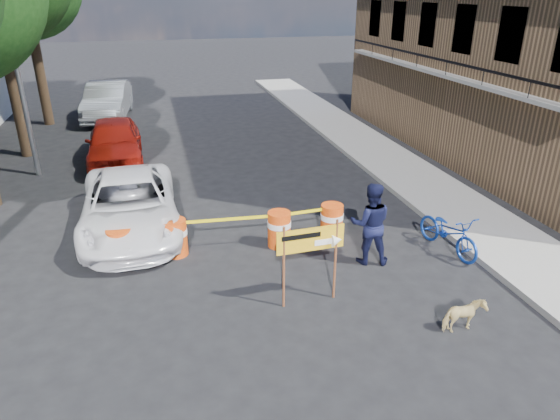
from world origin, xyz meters
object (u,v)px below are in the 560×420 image
barrel_far_left (120,247)px  bicycle (451,214)px  suv_white (130,205)px  sedan_red (114,141)px  barrel_mid_right (279,228)px  barrel_far_right (332,221)px  dog (464,316)px  detour_sign (319,245)px  barrel_mid_left (175,237)px  sedan_silver (108,101)px  pedestrian (370,224)px

barrel_far_left → bicycle: bicycle is taller
suv_white → sedan_red: sedan_red is taller
bicycle → suv_white: size_ratio=0.38×
barrel_mid_right → suv_white: bearing=152.9°
barrel_mid_right → barrel_far_right: same height
barrel_far_right → sedan_red: 9.51m
barrel_far_left → dog: 7.43m
barrel_mid_right → bicycle: (3.87, -1.26, 0.50)m
detour_sign → bicycle: (3.71, 1.25, -0.31)m
barrel_far_left → dog: barrel_far_left is taller
barrel_mid_left → sedan_red: sedan_red is taller
barrel_mid_right → suv_white: (-3.54, 1.81, 0.25)m
suv_white → sedan_silver: size_ratio=0.99×
bicycle → sedan_silver: bearing=107.4°
barrel_far_left → sedan_silver: (-1.10, 15.11, 0.39)m
barrel_far_left → bicycle: size_ratio=0.46×
dog → barrel_mid_right: bearing=25.3°
barrel_far_left → bicycle: (7.60, -1.24, 0.50)m
barrel_mid_right → sedan_silver: 15.85m
barrel_mid_left → detour_sign: 3.86m
barrel_far_left → barrel_mid_right: same height
detour_sign → pedestrian: (1.65, 1.25, -0.32)m
barrel_far_left → barrel_far_right: bearing=1.5°
barrel_mid_left → detour_sign: detour_sign is taller
detour_sign → bicycle: bicycle is taller
barrel_far_right → sedan_red: size_ratio=0.19×
suv_white → detour_sign: bearing=-50.7°
barrel_mid_left → barrel_far_right: bearing=-1.0°
suv_white → sedan_red: size_ratio=1.11×
dog → suv_white: (-6.00, 5.93, 0.39)m
detour_sign → dog: 2.97m
dog → suv_white: size_ratio=0.15×
sedan_red → suv_white: bearing=-85.6°
detour_sign → barrel_far_left: bearing=144.5°
sedan_red → sedan_silver: sedan_silver is taller
barrel_mid_right → barrel_far_left: bearing=-179.6°
bicycle → sedan_red: bicycle is taller
barrel_far_right → dog: bearing=-75.8°
barrel_far_left → sedan_red: sedan_red is taller
detour_sign → sedan_red: detour_sign is taller
barrel_mid_right → dog: bearing=-59.1°
suv_white → barrel_far_right: bearing=-20.3°
bicycle → sedan_silver: bicycle is taller
barrel_mid_left → barrel_far_right: (3.89, -0.07, 0.00)m
barrel_far_left → barrel_mid_left: bearing=9.1°
sedan_silver → detour_sign: bearing=-69.3°
barrel_far_left → sedan_red: size_ratio=0.19×
pedestrian → suv_white: pedestrian is taller
sedan_red → sedan_silver: size_ratio=0.89×
barrel_mid_left → pedestrian: size_ratio=0.46×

